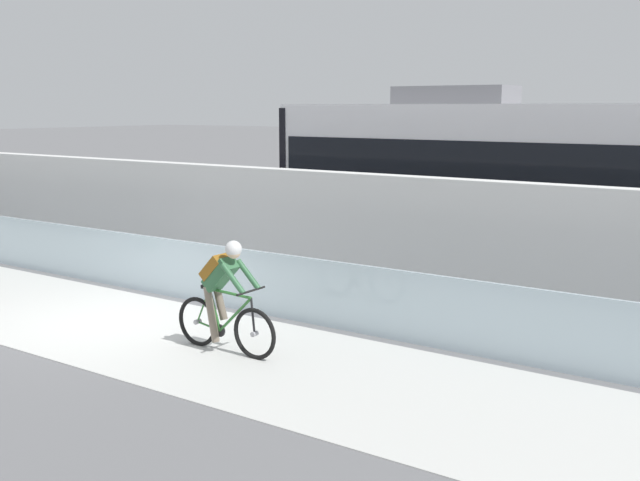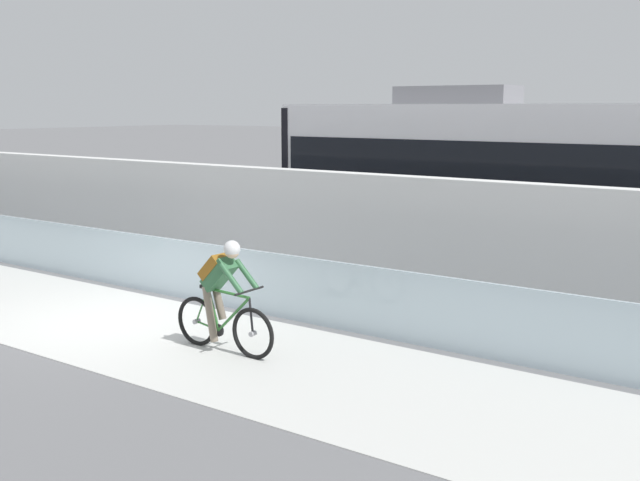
{
  "view_description": "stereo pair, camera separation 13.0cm",
  "coord_description": "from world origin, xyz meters",
  "views": [
    {
      "loc": [
        9.45,
        -7.64,
        3.39
      ],
      "look_at": [
        2.62,
        2.35,
        1.25
      ],
      "focal_mm": 42.46,
      "sensor_mm": 36.0,
      "label": 1
    },
    {
      "loc": [
        9.56,
        -7.57,
        3.39
      ],
      "look_at": [
        2.62,
        2.35,
        1.25
      ],
      "focal_mm": 42.46,
      "sensor_mm": 36.0,
      "label": 2
    }
  ],
  "objects": [
    {
      "name": "concrete_barrier_wall",
      "position": [
        0.0,
        3.65,
        1.13
      ],
      "size": [
        32.0,
        0.36,
        2.25
      ],
      "primitive_type": "cube",
      "color": "silver",
      "rests_on": "ground"
    },
    {
      "name": "tram_rail_near",
      "position": [
        0.0,
        6.13,
        0.0
      ],
      "size": [
        32.0,
        0.08,
        0.01
      ],
      "primitive_type": "cube",
      "color": "#595654",
      "rests_on": "ground"
    },
    {
      "name": "cyclist_on_bike",
      "position": [
        2.62,
        -0.0,
        0.8
      ],
      "size": [
        1.77,
        0.58,
        1.61
      ],
      "color": "black",
      "rests_on": "ground"
    },
    {
      "name": "bike_path_deck",
      "position": [
        0.0,
        0.0,
        0.01
      ],
      "size": [
        32.0,
        3.2,
        0.01
      ],
      "primitive_type": "cube",
      "color": "silver",
      "rests_on": "ground"
    },
    {
      "name": "glass_parapet",
      "position": [
        0.0,
        1.85,
        0.53
      ],
      "size": [
        32.0,
        0.05,
        1.06
      ],
      "primitive_type": "cube",
      "color": "silver",
      "rests_on": "ground"
    },
    {
      "name": "tram_rail_far",
      "position": [
        0.0,
        7.57,
        0.0
      ],
      "size": [
        32.0,
        0.08,
        0.01
      ],
      "primitive_type": "cube",
      "color": "#595654",
      "rests_on": "ground"
    },
    {
      "name": "tram",
      "position": [
        4.84,
        6.85,
        1.89
      ],
      "size": [
        11.06,
        2.54,
        3.81
      ],
      "color": "silver",
      "rests_on": "ground"
    },
    {
      "name": "ground_plane",
      "position": [
        0.0,
        0.0,
        0.0
      ],
      "size": [
        200.0,
        200.0,
        0.0
      ],
      "primitive_type": "plane",
      "color": "slate"
    }
  ]
}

